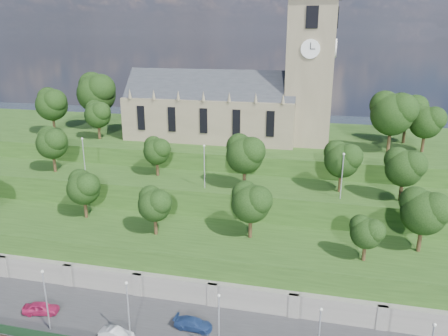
% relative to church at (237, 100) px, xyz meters
% --- Properties ---
extents(promenade, '(160.00, 12.00, 2.00)m').
position_rel_church_xyz_m(promenade, '(-0.79, -39.98, -21.52)').
color(promenade, '#2D2D30').
rests_on(promenade, ground).
extents(retaining_wall, '(160.00, 2.10, 5.00)m').
position_rel_church_xyz_m(retaining_wall, '(-0.79, -34.01, -20.02)').
color(retaining_wall, slate).
rests_on(retaining_wall, ground).
extents(embankment_lower, '(160.00, 12.00, 8.00)m').
position_rel_church_xyz_m(embankment_lower, '(-0.79, -27.98, -18.52)').
color(embankment_lower, '#224216').
rests_on(embankment_lower, ground).
extents(embankment_upper, '(160.00, 10.00, 12.00)m').
position_rel_church_xyz_m(embankment_upper, '(-0.79, -16.98, -16.52)').
color(embankment_upper, '#224216').
rests_on(embankment_upper, ground).
extents(hilltop, '(160.00, 32.00, 15.00)m').
position_rel_church_xyz_m(hilltop, '(-0.79, 4.02, -15.02)').
color(hilltop, '#224216').
rests_on(hilltop, ground).
extents(church, '(38.60, 12.35, 27.60)m').
position_rel_church_xyz_m(church, '(0.00, 0.00, 0.00)').
color(church, '#6B614B').
rests_on(church, hilltop).
extents(trees_lower, '(67.82, 9.00, 8.34)m').
position_rel_church_xyz_m(trees_lower, '(2.87, -27.46, -9.50)').
color(trees_lower, '#312313').
rests_on(trees_lower, embankment_lower).
extents(trees_upper, '(60.70, 7.97, 8.33)m').
position_rel_church_xyz_m(trees_upper, '(3.71, -17.99, -5.29)').
color(trees_upper, '#312313').
rests_on(trees_upper, embankment_upper).
extents(trees_hilltop, '(75.94, 15.56, 11.84)m').
position_rel_church_xyz_m(trees_hilltop, '(-3.15, -0.87, -0.69)').
color(trees_hilltop, '#312313').
rests_on(trees_hilltop, hilltop).
extents(lamp_posts_promenade, '(60.36, 0.36, 7.65)m').
position_rel_church_xyz_m(lamp_posts_promenade, '(-2.79, -43.48, -16.09)').
color(lamp_posts_promenade, '#B2B2B7').
rests_on(lamp_posts_promenade, promenade).
extents(lamp_posts_upper, '(40.36, 0.36, 6.77)m').
position_rel_church_xyz_m(lamp_posts_upper, '(-0.79, -19.98, -6.55)').
color(lamp_posts_upper, '#B2B2B7').
rests_on(lamp_posts_upper, embankment_upper).
extents(car_left, '(4.49, 2.60, 1.44)m').
position_rel_church_xyz_m(car_left, '(-15.58, -41.10, -19.80)').
color(car_left, '#A31B48').
rests_on(car_left, promenade).
extents(car_middle, '(3.94, 1.49, 1.29)m').
position_rel_church_xyz_m(car_middle, '(-4.56, -43.33, -19.88)').
color(car_middle, '#B1B2B6').
rests_on(car_middle, promenade).
extents(car_right, '(4.58, 2.07, 1.30)m').
position_rel_church_xyz_m(car_right, '(3.22, -39.62, -19.87)').
color(car_right, navy).
rests_on(car_right, promenade).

